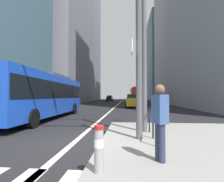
{
  "coord_description": "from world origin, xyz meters",
  "views": [
    {
      "loc": [
        1.89,
        -6.34,
        1.64
      ],
      "look_at": [
        -1.81,
        36.88,
        2.94
      ],
      "focal_mm": 28.79,
      "sensor_mm": 36.0,
      "label": 1
    }
  ],
  "objects_px": {
    "street_lamp_post": "(144,12)",
    "pedestrian_waiting": "(160,118)",
    "bollard_left": "(99,146)",
    "city_bus_blue_oncoming": "(43,94)",
    "car_oncoming_mid": "(110,98)",
    "sedan_white_oncoming": "(5,105)",
    "city_bus_red_receding": "(137,95)",
    "car_receding_near": "(132,101)",
    "traffic_signal_gantry": "(83,29)"
  },
  "relations": [
    {
      "from": "car_receding_near",
      "to": "pedestrian_waiting",
      "type": "relative_size",
      "value": 2.6
    },
    {
      "from": "traffic_signal_gantry",
      "to": "car_oncoming_mid",
      "type": "bearing_deg",
      "value": 94.56
    },
    {
      "from": "car_oncoming_mid",
      "to": "bollard_left",
      "type": "bearing_deg",
      "value": -84.58
    },
    {
      "from": "traffic_signal_gantry",
      "to": "street_lamp_post",
      "type": "bearing_deg",
      "value": 29.01
    },
    {
      "from": "traffic_signal_gantry",
      "to": "street_lamp_post",
      "type": "distance_m",
      "value": 2.91
    },
    {
      "from": "street_lamp_post",
      "to": "pedestrian_waiting",
      "type": "distance_m",
      "value": 5.38
    },
    {
      "from": "car_receding_near",
      "to": "bollard_left",
      "type": "relative_size",
      "value": 4.99
    },
    {
      "from": "city_bus_blue_oncoming",
      "to": "city_bus_red_receding",
      "type": "distance_m",
      "value": 24.68
    },
    {
      "from": "car_receding_near",
      "to": "traffic_signal_gantry",
      "type": "xyz_separation_m",
      "value": [
        -2.31,
        -19.58,
        3.12
      ]
    },
    {
      "from": "traffic_signal_gantry",
      "to": "car_receding_near",
      "type": "bearing_deg",
      "value": 83.26
    },
    {
      "from": "city_bus_red_receding",
      "to": "traffic_signal_gantry",
      "type": "distance_m",
      "value": 29.89
    },
    {
      "from": "sedan_white_oncoming",
      "to": "traffic_signal_gantry",
      "type": "bearing_deg",
      "value": -40.84
    },
    {
      "from": "city_bus_blue_oncoming",
      "to": "traffic_signal_gantry",
      "type": "xyz_separation_m",
      "value": [
        4.51,
        -6.26,
        2.27
      ]
    },
    {
      "from": "sedan_white_oncoming",
      "to": "city_bus_red_receding",
      "type": "bearing_deg",
      "value": 63.77
    },
    {
      "from": "street_lamp_post",
      "to": "pedestrian_waiting",
      "type": "xyz_separation_m",
      "value": [
        0.02,
        -3.44,
        -4.14
      ]
    },
    {
      "from": "car_oncoming_mid",
      "to": "street_lamp_post",
      "type": "relative_size",
      "value": 0.56
    },
    {
      "from": "car_receding_near",
      "to": "bollard_left",
      "type": "height_order",
      "value": "car_receding_near"
    },
    {
      "from": "sedan_white_oncoming",
      "to": "car_receding_near",
      "type": "distance_m",
      "value": 16.35
    },
    {
      "from": "city_bus_blue_oncoming",
      "to": "pedestrian_waiting",
      "type": "bearing_deg",
      "value": -50.74
    },
    {
      "from": "street_lamp_post",
      "to": "city_bus_red_receding",
      "type": "bearing_deg",
      "value": 87.63
    },
    {
      "from": "city_bus_red_receding",
      "to": "car_oncoming_mid",
      "type": "relative_size",
      "value": 2.54
    },
    {
      "from": "city_bus_blue_oncoming",
      "to": "street_lamp_post",
      "type": "height_order",
      "value": "street_lamp_post"
    },
    {
      "from": "pedestrian_waiting",
      "to": "city_bus_blue_oncoming",
      "type": "bearing_deg",
      "value": 129.26
    },
    {
      "from": "car_oncoming_mid",
      "to": "pedestrian_waiting",
      "type": "bearing_deg",
      "value": -83.11
    },
    {
      "from": "traffic_signal_gantry",
      "to": "pedestrian_waiting",
      "type": "relative_size",
      "value": 3.43
    },
    {
      "from": "bollard_left",
      "to": "street_lamp_post",
      "type": "bearing_deg",
      "value": 72.88
    },
    {
      "from": "sedan_white_oncoming",
      "to": "traffic_signal_gantry",
      "type": "xyz_separation_m",
      "value": [
        7.77,
        -6.72,
        3.12
      ]
    },
    {
      "from": "sedan_white_oncoming",
      "to": "bollard_left",
      "type": "distance_m",
      "value": 13.04
    },
    {
      "from": "city_bus_red_receding",
      "to": "city_bus_blue_oncoming",
      "type": "bearing_deg",
      "value": -108.95
    },
    {
      "from": "city_bus_red_receding",
      "to": "pedestrian_waiting",
      "type": "relative_size",
      "value": 6.38
    },
    {
      "from": "traffic_signal_gantry",
      "to": "city_bus_red_receding",
      "type": "bearing_deg",
      "value": 83.25
    },
    {
      "from": "traffic_signal_gantry",
      "to": "pedestrian_waiting",
      "type": "bearing_deg",
      "value": -42.33
    },
    {
      "from": "city_bus_red_receding",
      "to": "car_receding_near",
      "type": "bearing_deg",
      "value": -96.79
    },
    {
      "from": "city_bus_red_receding",
      "to": "car_receding_near",
      "type": "relative_size",
      "value": 2.46
    },
    {
      "from": "bollard_left",
      "to": "city_bus_blue_oncoming",
      "type": "bearing_deg",
      "value": 121.32
    },
    {
      "from": "car_oncoming_mid",
      "to": "traffic_signal_gantry",
      "type": "xyz_separation_m",
      "value": [
        4.09,
        -51.23,
        3.12
      ]
    },
    {
      "from": "bollard_left",
      "to": "city_bus_red_receding",
      "type": "bearing_deg",
      "value": 85.67
    },
    {
      "from": "city_bus_blue_oncoming",
      "to": "bollard_left",
      "type": "height_order",
      "value": "city_bus_blue_oncoming"
    },
    {
      "from": "car_receding_near",
      "to": "street_lamp_post",
      "type": "relative_size",
      "value": 0.58
    },
    {
      "from": "city_bus_red_receding",
      "to": "street_lamp_post",
      "type": "xyz_separation_m",
      "value": [
        -1.17,
        -28.31,
        3.45
      ]
    },
    {
      "from": "street_lamp_post",
      "to": "city_bus_blue_oncoming",
      "type": "bearing_deg",
      "value": 144.06
    },
    {
      "from": "street_lamp_post",
      "to": "bollard_left",
      "type": "bearing_deg",
      "value": -107.12
    },
    {
      "from": "car_oncoming_mid",
      "to": "sedan_white_oncoming",
      "type": "bearing_deg",
      "value": -94.72
    },
    {
      "from": "car_oncoming_mid",
      "to": "traffic_signal_gantry",
      "type": "relative_size",
      "value": 0.73
    },
    {
      "from": "traffic_signal_gantry",
      "to": "bollard_left",
      "type": "relative_size",
      "value": 6.59
    },
    {
      "from": "city_bus_blue_oncoming",
      "to": "bollard_left",
      "type": "xyz_separation_m",
      "value": [
        5.56,
        -9.14,
        -1.17
      ]
    },
    {
      "from": "car_receding_near",
      "to": "pedestrian_waiting",
      "type": "xyz_separation_m",
      "value": [
        0.04,
        -21.73,
        0.15
      ]
    },
    {
      "from": "car_oncoming_mid",
      "to": "street_lamp_post",
      "type": "distance_m",
      "value": 50.53
    },
    {
      "from": "traffic_signal_gantry",
      "to": "street_lamp_post",
      "type": "height_order",
      "value": "street_lamp_post"
    },
    {
      "from": "city_bus_red_receding",
      "to": "bollard_left",
      "type": "distance_m",
      "value": 32.59
    }
  ]
}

